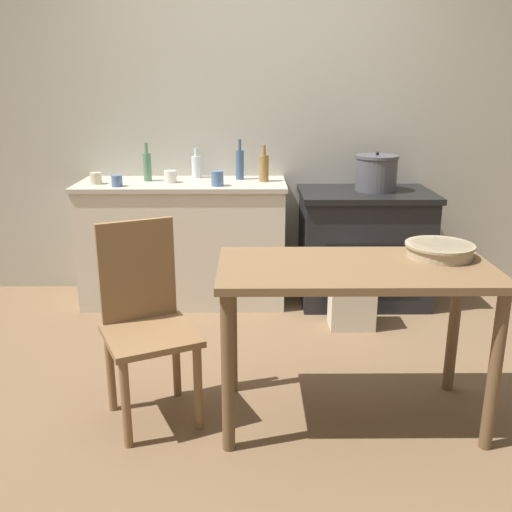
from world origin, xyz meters
The scene contains 17 objects.
ground_plane centered at (0.00, 0.00, 0.00)m, with size 14.00×14.00×0.00m, color brown.
wall_back centered at (0.00, 1.58, 1.27)m, with size 8.00×0.07×2.55m.
counter_cabinet centered at (-0.52, 1.27, 0.44)m, with size 1.46×0.59×0.88m.
stove centered at (0.79, 1.25, 0.41)m, with size 0.93×0.65×0.82m.
work_table centered at (0.44, -0.31, 0.65)m, with size 1.23×0.60×0.77m.
chair centered at (-0.52, -0.26, 0.49)m, with size 0.53×0.53×0.94m.
flour_sack centered at (0.63, 0.75, 0.20)m, with size 0.29×0.20×0.40m, color beige.
stock_pot centered at (0.85, 1.26, 0.94)m, with size 0.30×0.30×0.27m.
mixing_bowl_large centered at (0.85, -0.19, 0.80)m, with size 0.32×0.32×0.06m.
bottle_far_left centered at (-0.76, 1.32, 0.98)m, with size 0.06×0.06×0.27m.
bottle_left centered at (-0.43, 1.47, 0.96)m, with size 0.07×0.07×0.22m.
bottle_mid_left centered at (0.06, 1.29, 0.98)m, with size 0.07×0.07×0.26m.
bottle_center_left centered at (-0.11, 1.39, 0.99)m, with size 0.06×0.06×0.29m.
cup_center centered at (-1.10, 1.20, 0.92)m, with size 0.08×0.08×0.08m, color beige.
cup_center_right centered at (-0.26, 1.11, 0.93)m, with size 0.08×0.08×0.10m, color #4C6B99.
cup_mid_right centered at (-0.59, 1.25, 0.92)m, with size 0.09×0.09×0.08m, color silver.
cup_right centered at (-0.93, 1.09, 0.91)m, with size 0.07×0.07×0.08m, color #4C6B99.
Camera 1 is at (-0.03, -2.72, 1.54)m, focal length 40.00 mm.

